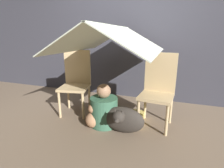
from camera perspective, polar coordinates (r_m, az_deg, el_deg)
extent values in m
plane|color=#7A6651|center=(2.43, -1.25, -12.85)|extent=(8.80, 8.80, 0.00)
cube|color=#3D3D47|center=(3.28, 6.36, 17.17)|extent=(7.00, 0.05, 2.50)
cylinder|color=#D1B27F|center=(2.63, -16.78, -6.53)|extent=(0.04, 0.04, 0.39)
cylinder|color=#D1B27F|center=(2.51, -9.45, -7.14)|extent=(0.04, 0.04, 0.39)
cylinder|color=#D1B27F|center=(2.93, -14.01, -4.03)|extent=(0.04, 0.04, 0.39)
cylinder|color=#D1B27F|center=(2.82, -7.39, -4.45)|extent=(0.04, 0.04, 0.39)
cube|color=#D1B27F|center=(2.64, -12.17, -1.14)|extent=(0.48, 0.48, 0.04)
cube|color=#D1B27F|center=(2.75, -11.19, 5.50)|extent=(0.40, 0.11, 0.52)
cylinder|color=#D1B27F|center=(2.24, 8.49, -9.97)|extent=(0.04, 0.04, 0.39)
cylinder|color=#D1B27F|center=(2.18, 17.45, -11.31)|extent=(0.04, 0.04, 0.39)
cylinder|color=#D1B27F|center=(2.55, 10.79, -6.82)|extent=(0.04, 0.04, 0.39)
cylinder|color=#D1B27F|center=(2.50, 18.61, -7.89)|extent=(0.04, 0.04, 0.39)
cube|color=#D1B27F|center=(2.28, 14.19, -4.00)|extent=(0.44, 0.44, 0.04)
cube|color=#D1B27F|center=(2.38, 15.52, 3.68)|extent=(0.41, 0.07, 0.52)
cube|color=silver|center=(2.39, -6.91, 14.39)|extent=(0.60, 1.48, 0.34)
cube|color=silver|center=(2.20, 7.52, 14.26)|extent=(0.60, 1.48, 0.34)
cube|color=silver|center=(2.28, 0.00, 18.57)|extent=(0.04, 1.48, 0.01)
cylinder|color=#38664C|center=(2.33, -2.65, -8.92)|extent=(0.36, 0.36, 0.38)
sphere|color=#9E7556|center=(2.22, -2.74, -2.29)|extent=(0.18, 0.18, 0.18)
ellipsoid|color=#332D28|center=(2.17, 3.69, -11.55)|extent=(0.52, 0.19, 0.33)
sphere|color=#332D28|center=(1.95, 2.16, -10.69)|extent=(0.14, 0.14, 0.14)
ellipsoid|color=#332D28|center=(1.90, 1.56, -11.90)|extent=(0.06, 0.07, 0.05)
cone|color=#332D28|center=(1.94, 0.95, -8.98)|extent=(0.05, 0.05, 0.06)
cone|color=#332D28|center=(1.91, 3.43, -9.33)|extent=(0.05, 0.05, 0.06)
cube|color=#E5CC66|center=(2.51, 4.87, -10.57)|extent=(0.45, 0.36, 0.10)
sphere|color=tan|center=(2.32, -6.18, -11.52)|extent=(0.20, 0.20, 0.20)
sphere|color=tan|center=(2.26, -6.30, -7.98)|extent=(0.12, 0.12, 0.12)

